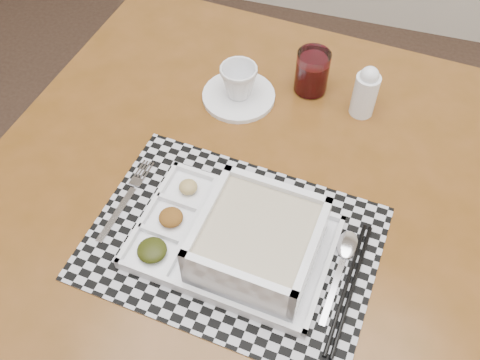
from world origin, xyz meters
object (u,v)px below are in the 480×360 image
at_px(dining_table, 250,215).
at_px(cup, 239,81).
at_px(serving_tray, 249,242).
at_px(creamer_bottle, 366,92).
at_px(juice_glass, 312,74).

height_order(dining_table, cup, cup).
bearing_deg(serving_tray, dining_table, 105.36).
xyz_separation_m(dining_table, creamer_bottle, (0.16, 0.26, 0.13)).
distance_m(cup, juice_glass, 0.15).
height_order(dining_table, creamer_bottle, creamer_bottle).
height_order(dining_table, serving_tray, serving_tray).
xyz_separation_m(cup, juice_glass, (0.13, 0.07, -0.00)).
bearing_deg(cup, serving_tray, -75.62).
distance_m(juice_glass, creamer_bottle, 0.12).
bearing_deg(serving_tray, creamer_bottle, 72.00).
bearing_deg(dining_table, cup, 111.96).
bearing_deg(creamer_bottle, serving_tray, -108.00).
distance_m(serving_tray, creamer_bottle, 0.40).
height_order(dining_table, juice_glass, juice_glass).
relative_size(serving_tray, cup, 4.48).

